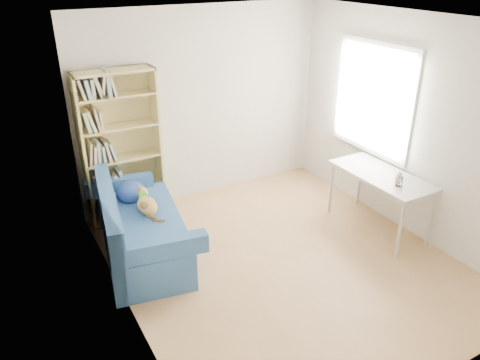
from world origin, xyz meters
name	(u,v)px	position (x,y,z in m)	size (l,w,h in m)	color
ground	(282,260)	(0.00, 0.00, 0.00)	(4.00, 4.00, 0.00)	#AA7C4C
room_shell	(294,121)	(0.10, 0.03, 1.64)	(3.54, 4.04, 2.62)	silver
sofa	(138,228)	(-1.35, 0.93, 0.33)	(1.12, 1.90, 0.87)	navy
bookshelf	(122,154)	(-1.21, 1.83, 0.89)	(0.97, 0.30, 1.94)	#D3BE72
desk	(381,179)	(1.43, 0.02, 0.68)	(0.60, 1.30, 0.75)	silver
pen_cup	(399,180)	(1.37, -0.30, 0.81)	(0.09, 0.09, 0.17)	white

